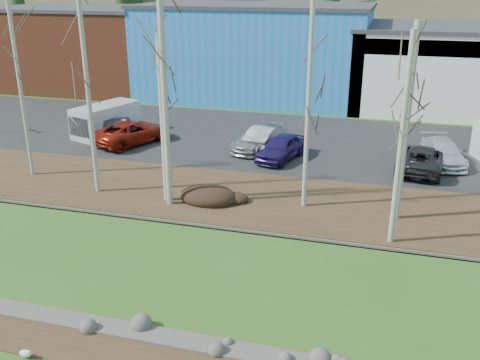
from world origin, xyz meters
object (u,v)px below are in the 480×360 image
(car_0, at_px, (110,127))
(car_1, at_px, (118,127))
(car_4, at_px, (281,148))
(seagull, at_px, (26,353))
(car_3, at_px, (258,139))
(car_5, at_px, (266,136))
(van_grey, at_px, (104,120))
(car_2, at_px, (132,132))
(car_6, at_px, (421,158))
(car_7, at_px, (442,152))

(car_0, height_order, car_1, car_0)
(car_1, height_order, car_4, car_4)
(seagull, xyz_separation_m, car_1, (-8.26, 21.54, 0.65))
(car_3, height_order, car_5, car_5)
(car_3, distance_m, van_grey, 11.13)
(car_1, height_order, car_3, car_3)
(car_5, bearing_deg, car_2, 17.56)
(car_6, relative_size, van_grey, 1.01)
(car_5, bearing_deg, seagull, 91.82)
(car_2, xyz_separation_m, car_3, (8.36, 0.98, -0.05))
(car_4, distance_m, car_7, 9.54)
(car_1, distance_m, car_7, 21.22)
(car_5, relative_size, van_grey, 0.85)
(car_1, relative_size, car_5, 0.95)
(seagull, relative_size, car_7, 0.10)
(car_0, height_order, car_5, car_5)
(car_3, distance_m, car_6, 10.04)
(car_1, xyz_separation_m, car_6, (19.97, -1.59, 0.04))
(seagull, distance_m, car_2, 21.40)
(car_6, bearing_deg, car_1, 2.83)
(seagull, height_order, car_2, car_2)
(car_3, height_order, car_7, car_3)
(car_0, bearing_deg, car_1, -168.93)
(van_grey, bearing_deg, car_7, 18.15)
(car_6, bearing_deg, car_2, 6.18)
(car_3, bearing_deg, car_4, -26.84)
(car_4, relative_size, car_5, 0.97)
(car_5, height_order, car_7, car_5)
(car_5, bearing_deg, car_7, -174.30)
(car_2, relative_size, car_5, 1.22)
(car_0, distance_m, car_4, 12.50)
(seagull, xyz_separation_m, car_5, (2.14, 21.91, 0.69))
(car_1, distance_m, car_6, 20.04)
(car_6, height_order, car_7, car_6)
(car_2, bearing_deg, van_grey, -0.32)
(van_grey, bearing_deg, seagull, -48.42)
(car_5, distance_m, car_7, 10.83)
(car_0, distance_m, car_1, 0.58)
(car_3, bearing_deg, car_6, 6.41)
(car_0, relative_size, car_4, 0.96)
(van_grey, bearing_deg, car_1, 16.03)
(car_4, xyz_separation_m, car_7, (9.35, 1.87, -0.05))
(car_2, height_order, car_4, car_2)
(seagull, height_order, car_4, car_4)
(car_7, bearing_deg, van_grey, 168.15)
(car_1, xyz_separation_m, car_7, (21.22, 0.04, -0.00))
(car_3, relative_size, car_4, 1.11)
(seagull, distance_m, car_7, 25.19)
(car_1, bearing_deg, car_3, 160.09)
(seagull, bearing_deg, car_5, 92.62)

